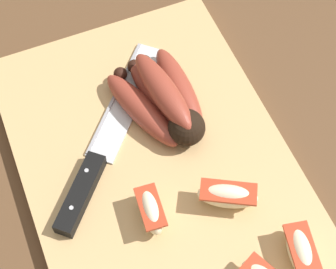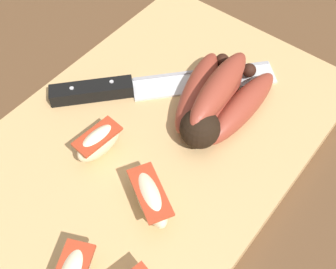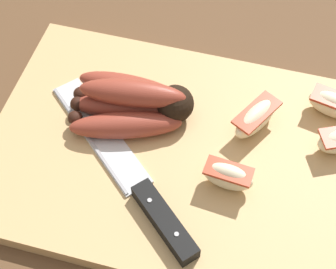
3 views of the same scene
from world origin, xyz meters
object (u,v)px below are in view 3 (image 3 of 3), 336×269
(chefs_knife, at_px, (140,189))
(apple_wedge_middle, at_px, (334,104))
(apple_wedge_extra, at_px, (256,118))
(apple_wedge_far, at_px, (228,176))
(banana_bunch, at_px, (134,103))

(chefs_knife, distance_m, apple_wedge_middle, 0.25)
(apple_wedge_extra, bearing_deg, apple_wedge_far, 79.49)
(banana_bunch, xyz_separation_m, apple_wedge_extra, (-0.14, -0.02, -0.00))
(banana_bunch, bearing_deg, apple_wedge_far, 152.06)
(apple_wedge_middle, distance_m, apple_wedge_far, 0.17)
(banana_bunch, relative_size, apple_wedge_extra, 2.07)
(banana_bunch, height_order, apple_wedge_far, banana_bunch)
(banana_bunch, distance_m, apple_wedge_middle, 0.24)
(apple_wedge_far, height_order, apple_wedge_extra, same)
(chefs_knife, distance_m, apple_wedge_extra, 0.16)
(apple_wedge_middle, bearing_deg, apple_wedge_extra, 27.40)
(chefs_knife, relative_size, apple_wedge_extra, 3.17)
(chefs_knife, bearing_deg, banana_bunch, -69.85)
(chefs_knife, bearing_deg, apple_wedge_far, -159.87)
(apple_wedge_far, bearing_deg, banana_bunch, -27.94)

